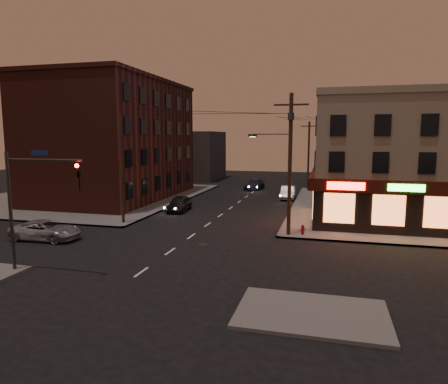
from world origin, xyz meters
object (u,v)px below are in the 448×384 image
(sedan_mid, at_px, (288,192))
(fire_hydrant, at_px, (303,229))
(sedan_near, at_px, (179,204))
(suv_cross, at_px, (46,230))
(sedan_far, at_px, (255,184))

(sedan_mid, height_order, fire_hydrant, sedan_mid)
(sedan_mid, bearing_deg, sedan_near, -134.17)
(suv_cross, distance_m, fire_hydrant, 18.16)
(suv_cross, height_order, sedan_near, sedan_near)
(suv_cross, height_order, sedan_mid, sedan_mid)
(sedan_near, xyz_separation_m, fire_hydrant, (12.20, -7.09, -0.19))
(suv_cross, xyz_separation_m, fire_hydrant, (17.32, 5.48, -0.13))
(sedan_far, relative_size, fire_hydrant, 6.69)
(sedan_mid, bearing_deg, sedan_far, 123.67)
(sedan_far, distance_m, fire_hydrant, 26.10)
(sedan_near, relative_size, sedan_far, 0.88)
(sedan_near, distance_m, fire_hydrant, 14.11)
(fire_hydrant, bearing_deg, sedan_mid, 99.05)
(fire_hydrant, bearing_deg, suv_cross, -162.45)
(sedan_near, height_order, sedan_mid, sedan_mid)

